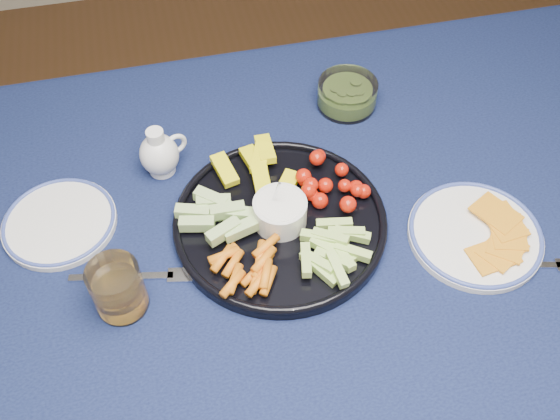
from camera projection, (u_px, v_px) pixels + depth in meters
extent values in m
plane|color=#50311B|center=(322.00, 416.00, 1.58)|extent=(4.00, 4.00, 0.00)
cylinder|color=#532D1B|center=(547.00, 156.00, 1.66)|extent=(0.07, 0.07, 0.70)
cube|color=#532D1B|center=(346.00, 258.00, 1.02)|extent=(1.60, 1.00, 0.04)
cube|color=black|center=(347.00, 250.00, 1.00)|extent=(1.66, 1.06, 0.01)
cube|color=black|center=(274.00, 101.00, 1.43)|extent=(1.66, 0.01, 0.30)
cylinder|color=black|center=(280.00, 224.00, 1.02)|extent=(0.35, 0.35, 0.02)
torus|color=black|center=(280.00, 219.00, 1.01)|extent=(0.35, 0.35, 0.01)
cylinder|color=white|center=(280.00, 212.00, 0.99)|extent=(0.09, 0.09, 0.05)
cylinder|color=white|center=(280.00, 205.00, 0.98)|extent=(0.08, 0.08, 0.01)
cylinder|color=white|center=(162.00, 168.00, 1.10)|extent=(0.05, 0.05, 0.01)
ellipsoid|color=white|center=(159.00, 155.00, 1.07)|extent=(0.07, 0.07, 0.08)
cylinder|color=white|center=(156.00, 138.00, 1.04)|extent=(0.03, 0.03, 0.03)
torus|color=white|center=(175.00, 144.00, 1.07)|extent=(0.04, 0.02, 0.04)
torus|color=#394BA0|center=(157.00, 144.00, 1.05)|extent=(0.04, 0.04, 0.00)
cylinder|color=white|center=(347.00, 94.00, 1.18)|extent=(0.11, 0.11, 0.05)
cylinder|color=#577521|center=(347.00, 98.00, 1.19)|extent=(0.09, 0.09, 0.03)
cylinder|color=white|center=(475.00, 235.00, 1.01)|extent=(0.22, 0.22, 0.01)
torus|color=#394BA0|center=(476.00, 233.00, 1.00)|extent=(0.21, 0.21, 0.01)
cylinder|color=white|center=(118.00, 289.00, 0.90)|extent=(0.08, 0.08, 0.09)
cylinder|color=gold|center=(121.00, 296.00, 0.91)|extent=(0.07, 0.07, 0.05)
cube|color=silver|center=(121.00, 277.00, 0.96)|extent=(0.16, 0.04, 0.00)
cube|color=silver|center=(181.00, 275.00, 0.96)|extent=(0.04, 0.03, 0.00)
cube|color=silver|center=(514.00, 265.00, 0.97)|extent=(0.14, 0.04, 0.00)
cylinder|color=white|center=(60.00, 223.00, 1.02)|extent=(0.18, 0.18, 0.01)
torus|color=#394BA0|center=(59.00, 221.00, 1.02)|extent=(0.18, 0.18, 0.01)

